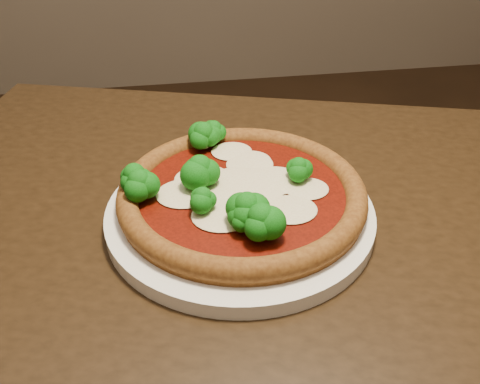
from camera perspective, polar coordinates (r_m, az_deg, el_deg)
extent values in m
cube|color=black|center=(0.63, 7.00, -5.89)|extent=(1.23, 1.00, 0.04)
cylinder|color=black|center=(1.21, -17.46, -7.61)|extent=(0.06, 0.06, 0.71)
cylinder|color=white|center=(0.63, 0.00, -2.32)|extent=(0.31, 0.31, 0.02)
cylinder|color=brown|center=(0.63, 0.21, -0.55)|extent=(0.29, 0.29, 0.01)
torus|color=brown|center=(0.63, 0.21, -0.03)|extent=(0.29, 0.29, 0.03)
cylinder|color=#5E0E04|center=(0.63, 0.21, 0.00)|extent=(0.24, 0.24, 0.00)
ellipsoid|color=#F6EAC3|center=(0.68, 0.99, 3.36)|extent=(0.06, 0.05, 0.00)
ellipsoid|color=#F6EAC3|center=(0.70, -0.90, 4.38)|extent=(0.05, 0.05, 0.00)
ellipsoid|color=#F6EAC3|center=(0.60, 5.39, -1.85)|extent=(0.06, 0.06, 0.00)
ellipsoid|color=#F6EAC3|center=(0.64, 3.69, 1.26)|extent=(0.07, 0.06, 0.01)
ellipsoid|color=#F6EAC3|center=(0.63, 0.51, 0.64)|extent=(0.10, 0.09, 0.01)
ellipsoid|color=#F6EAC3|center=(0.65, -4.01, 1.44)|extent=(0.07, 0.06, 0.01)
ellipsoid|color=#F6EAC3|center=(0.63, 7.14, 0.37)|extent=(0.05, 0.05, 0.00)
ellipsoid|color=#F6EAC3|center=(0.59, -1.84, -2.44)|extent=(0.07, 0.06, 0.01)
ellipsoid|color=#F6EAC3|center=(0.62, -5.90, -0.14)|extent=(0.07, 0.06, 0.01)
ellipsoid|color=#F6EAC3|center=(0.67, 1.04, 2.99)|extent=(0.06, 0.05, 0.00)
ellipsoid|color=#158617|center=(0.55, 0.40, -2.61)|extent=(0.04, 0.04, 0.03)
ellipsoid|color=#158617|center=(0.71, -2.82, 6.63)|extent=(0.04, 0.04, 0.03)
ellipsoid|color=#158617|center=(0.54, 2.29, -2.89)|extent=(0.05, 0.05, 0.04)
ellipsoid|color=#158617|center=(0.56, 0.75, -1.63)|extent=(0.05, 0.05, 0.04)
ellipsoid|color=#158617|center=(0.64, 6.26, 2.61)|extent=(0.04, 0.04, 0.03)
ellipsoid|color=#158617|center=(0.58, -4.01, -0.60)|extent=(0.04, 0.04, 0.03)
ellipsoid|color=#158617|center=(0.62, -11.19, 1.71)|extent=(0.04, 0.04, 0.04)
ellipsoid|color=#158617|center=(0.70, -3.92, 6.22)|extent=(0.05, 0.05, 0.04)
ellipsoid|color=#158617|center=(0.61, -10.65, 0.98)|extent=(0.05, 0.05, 0.04)
ellipsoid|color=#158617|center=(0.62, -4.30, 2.46)|extent=(0.05, 0.05, 0.04)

